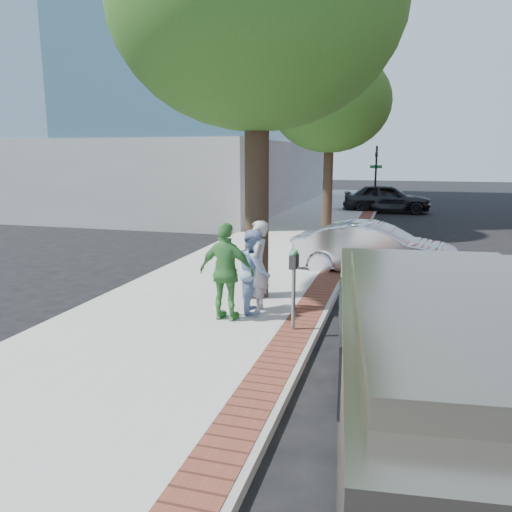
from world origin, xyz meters
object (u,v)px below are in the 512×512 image
at_px(person_gray, 258,267).
at_px(person_green, 227,272).
at_px(sedan_silver, 375,250).
at_px(van, 452,375).
at_px(parking_meter, 294,273).
at_px(person_officer, 254,271).
at_px(bg_car, 386,198).

distance_m(person_gray, person_green, 0.79).
bearing_deg(person_green, person_gray, -117.27).
relative_size(person_gray, person_green, 0.98).
relative_size(sedan_silver, van, 0.75).
bearing_deg(van, sedan_silver, 90.94).
relative_size(parking_meter, person_gray, 0.80).
bearing_deg(sedan_silver, person_gray, 161.67).
height_order(person_green, sedan_silver, person_green).
height_order(person_officer, person_green, person_green).
bearing_deg(sedan_silver, van, -165.57).
xyz_separation_m(person_gray, van, (3.26, -4.45, 0.08)).
height_order(parking_meter, person_gray, person_gray).
bearing_deg(person_green, parking_meter, 175.08).
height_order(bg_car, van, van).
bearing_deg(person_officer, person_green, 133.48).
distance_m(person_green, bg_car, 21.25).
xyz_separation_m(parking_meter, sedan_silver, (1.14, 5.31, -0.48)).
xyz_separation_m(parking_meter, person_gray, (-0.93, 0.89, -0.13)).
distance_m(bg_car, van, 24.94).
distance_m(parking_meter, person_gray, 1.30).
relative_size(person_officer, sedan_silver, 0.38).
relative_size(person_officer, van, 0.29).
bearing_deg(bg_car, person_green, 169.14).
distance_m(sedan_silver, bg_car, 16.04).
relative_size(person_gray, bg_car, 0.38).
height_order(person_gray, sedan_silver, person_gray).
height_order(person_gray, person_green, person_green).
bearing_deg(parking_meter, person_green, 170.65).
relative_size(person_green, sedan_silver, 0.43).
bearing_deg(van, person_green, 127.52).
relative_size(person_officer, person_green, 0.89).
relative_size(parking_meter, bg_car, 0.30).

